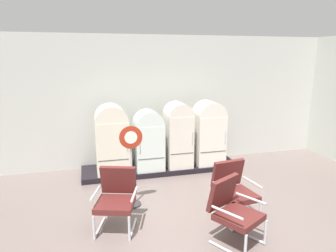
{
  "coord_description": "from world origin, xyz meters",
  "views": [
    {
      "loc": [
        -1.67,
        -3.89,
        2.7
      ],
      "look_at": [
        0.11,
        2.75,
        1.15
      ],
      "focal_mm": 33.09,
      "sensor_mm": 36.0,
      "label": 1
    }
  ],
  "objects_px": {
    "refrigerator_0": "(112,137)",
    "sign_stand": "(132,169)",
    "armchair_left": "(116,196)",
    "refrigerator_1": "(149,139)",
    "refrigerator_2": "(178,133)",
    "armchair_right": "(233,188)",
    "armchair_center": "(233,209)",
    "refrigerator_3": "(209,131)"
  },
  "relations": [
    {
      "from": "refrigerator_1",
      "to": "armchair_right",
      "type": "xyz_separation_m",
      "value": [
        0.98,
        -2.36,
        -0.32
      ]
    },
    {
      "from": "refrigerator_1",
      "to": "armchair_left",
      "type": "relative_size",
      "value": 1.43
    },
    {
      "from": "refrigerator_1",
      "to": "refrigerator_0",
      "type": "bearing_deg",
      "value": 176.87
    },
    {
      "from": "armchair_right",
      "to": "refrigerator_1",
      "type": "bearing_deg",
      "value": 112.46
    },
    {
      "from": "refrigerator_0",
      "to": "refrigerator_1",
      "type": "distance_m",
      "value": 0.84
    },
    {
      "from": "refrigerator_0",
      "to": "refrigerator_2",
      "type": "xyz_separation_m",
      "value": [
        1.56,
        -0.02,
        0.01
      ]
    },
    {
      "from": "refrigerator_2",
      "to": "armchair_left",
      "type": "distance_m",
      "value": 2.79
    },
    {
      "from": "refrigerator_3",
      "to": "refrigerator_1",
      "type": "bearing_deg",
      "value": -179.5
    },
    {
      "from": "refrigerator_0",
      "to": "armchair_left",
      "type": "bearing_deg",
      "value": -93.36
    },
    {
      "from": "refrigerator_1",
      "to": "sign_stand",
      "type": "xyz_separation_m",
      "value": [
        -0.62,
        -1.51,
        -0.14
      ]
    },
    {
      "from": "refrigerator_0",
      "to": "refrigerator_1",
      "type": "relative_size",
      "value": 1.11
    },
    {
      "from": "refrigerator_1",
      "to": "sign_stand",
      "type": "height_order",
      "value": "sign_stand"
    },
    {
      "from": "refrigerator_0",
      "to": "refrigerator_3",
      "type": "bearing_deg",
      "value": -0.81
    },
    {
      "from": "refrigerator_1",
      "to": "armchair_center",
      "type": "xyz_separation_m",
      "value": [
        0.64,
        -3.02,
        -0.32
      ]
    },
    {
      "from": "sign_stand",
      "to": "refrigerator_0",
      "type": "bearing_deg",
      "value": 97.92
    },
    {
      "from": "refrigerator_2",
      "to": "armchair_right",
      "type": "height_order",
      "value": "refrigerator_2"
    },
    {
      "from": "refrigerator_2",
      "to": "armchair_center",
      "type": "relative_size",
      "value": 1.59
    },
    {
      "from": "refrigerator_3",
      "to": "armchair_center",
      "type": "distance_m",
      "value": 3.18
    },
    {
      "from": "refrigerator_3",
      "to": "sign_stand",
      "type": "bearing_deg",
      "value": -144.28
    },
    {
      "from": "refrigerator_2",
      "to": "armchair_left",
      "type": "xyz_separation_m",
      "value": [
        -1.69,
        -2.19,
        -0.41
      ]
    },
    {
      "from": "armchair_left",
      "to": "armchair_center",
      "type": "xyz_separation_m",
      "value": [
        1.61,
        -0.86,
        0.0
      ]
    },
    {
      "from": "refrigerator_2",
      "to": "refrigerator_1",
      "type": "bearing_deg",
      "value": -178.09
    },
    {
      "from": "armchair_center",
      "to": "refrigerator_0",
      "type": "bearing_deg",
      "value": 115.69
    },
    {
      "from": "refrigerator_1",
      "to": "refrigerator_2",
      "type": "xyz_separation_m",
      "value": [
        0.72,
        0.02,
        0.09
      ]
    },
    {
      "from": "refrigerator_3",
      "to": "sign_stand",
      "type": "xyz_separation_m",
      "value": [
        -2.11,
        -1.52,
        -0.23
      ]
    },
    {
      "from": "refrigerator_1",
      "to": "sign_stand",
      "type": "relative_size",
      "value": 0.92
    },
    {
      "from": "armchair_right",
      "to": "armchair_center",
      "type": "distance_m",
      "value": 0.74
    },
    {
      "from": "refrigerator_0",
      "to": "armchair_left",
      "type": "height_order",
      "value": "refrigerator_0"
    },
    {
      "from": "refrigerator_2",
      "to": "refrigerator_0",
      "type": "bearing_deg",
      "value": 179.19
    },
    {
      "from": "refrigerator_1",
      "to": "armchair_right",
      "type": "height_order",
      "value": "refrigerator_1"
    },
    {
      "from": "refrigerator_0",
      "to": "refrigerator_2",
      "type": "distance_m",
      "value": 1.56
    },
    {
      "from": "armchair_right",
      "to": "refrigerator_3",
      "type": "bearing_deg",
      "value": 77.82
    },
    {
      "from": "refrigerator_2",
      "to": "armchair_center",
      "type": "bearing_deg",
      "value": -91.51
    },
    {
      "from": "armchair_left",
      "to": "sign_stand",
      "type": "distance_m",
      "value": 0.76
    },
    {
      "from": "refrigerator_0",
      "to": "sign_stand",
      "type": "distance_m",
      "value": 1.58
    },
    {
      "from": "refrigerator_0",
      "to": "sign_stand",
      "type": "height_order",
      "value": "refrigerator_0"
    },
    {
      "from": "refrigerator_0",
      "to": "armchair_right",
      "type": "distance_m",
      "value": 3.04
    },
    {
      "from": "armchair_center",
      "to": "sign_stand",
      "type": "distance_m",
      "value": 1.98
    },
    {
      "from": "refrigerator_0",
      "to": "armchair_right",
      "type": "height_order",
      "value": "refrigerator_0"
    },
    {
      "from": "armchair_left",
      "to": "armchair_center",
      "type": "relative_size",
      "value": 1.0
    },
    {
      "from": "refrigerator_2",
      "to": "refrigerator_3",
      "type": "bearing_deg",
      "value": -0.81
    },
    {
      "from": "refrigerator_3",
      "to": "refrigerator_2",
      "type": "bearing_deg",
      "value": 179.19
    }
  ]
}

